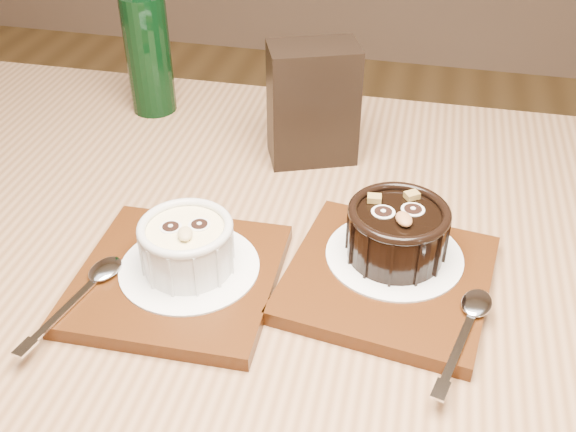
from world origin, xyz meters
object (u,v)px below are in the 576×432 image
(tray_left, at_px, (178,278))
(tray_right, at_px, (388,278))
(table, at_px, (288,345))
(ramekin_dark, at_px, (397,230))
(condiment_stand, at_px, (313,104))
(ramekin_white, at_px, (187,244))
(green_bottle, at_px, (148,50))

(tray_left, relative_size, tray_right, 1.00)
(tray_right, bearing_deg, table, -172.20)
(table, xyz_separation_m, tray_right, (0.09, 0.01, 0.10))
(tray_right, relative_size, ramekin_dark, 1.91)
(table, bearing_deg, tray_right, 7.80)
(tray_right, xyz_separation_m, condiment_stand, (-0.12, 0.21, 0.06))
(ramekin_dark, bearing_deg, table, -179.74)
(ramekin_white, height_order, green_bottle, green_bottle)
(green_bottle, bearing_deg, ramekin_white, -62.52)
(ramekin_white, distance_m, tray_right, 0.19)
(ramekin_white, bearing_deg, green_bottle, 96.26)
(ramekin_dark, relative_size, green_bottle, 0.43)
(tray_right, bearing_deg, ramekin_dark, 84.61)
(ramekin_dark, bearing_deg, green_bottle, 122.16)
(tray_left, bearing_deg, ramekin_dark, 19.72)
(tray_left, bearing_deg, ramekin_white, 43.34)
(tray_right, bearing_deg, ramekin_white, -168.84)
(condiment_stand, bearing_deg, tray_left, -106.28)
(tray_right, bearing_deg, green_bottle, 140.72)
(tray_left, bearing_deg, green_bottle, 115.63)
(table, xyz_separation_m, tray_left, (-0.10, -0.03, 0.10))
(ramekin_white, bearing_deg, tray_left, -157.88)
(tray_left, xyz_separation_m, ramekin_dark, (0.19, 0.07, 0.04))
(tray_right, height_order, green_bottle, green_bottle)
(condiment_stand, relative_size, green_bottle, 0.64)
(tray_left, relative_size, ramekin_dark, 1.91)
(ramekin_white, bearing_deg, table, -6.62)
(condiment_stand, bearing_deg, ramekin_dark, -57.61)
(ramekin_dark, height_order, condiment_stand, condiment_stand)
(tray_left, xyz_separation_m, tray_right, (0.19, 0.04, 0.00))
(tray_right, height_order, condiment_stand, condiment_stand)
(tray_right, height_order, ramekin_dark, ramekin_dark)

